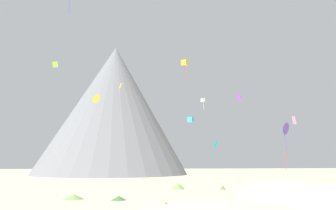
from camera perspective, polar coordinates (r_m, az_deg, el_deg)
ground_plane at (r=30.29m, az=5.29°, el=-19.50°), size 400.00×400.00×0.00m
dune_foreground_right at (r=50.88m, az=21.67°, el=-15.36°), size 22.49×28.01×2.64m
bush_far_right at (r=40.11m, az=-17.77°, el=-16.51°), size 3.34×3.34×0.62m
bush_scatter_east at (r=52.77m, az=10.53°, el=-15.39°), size 1.38×1.38×0.68m
bush_near_right at (r=52.53m, az=1.96°, el=-15.36°), size 2.89×2.89×1.08m
bush_near_left at (r=30.44m, az=-0.36°, el=-18.87°), size 1.50×1.50×0.66m
bush_ridge_crest at (r=37.94m, az=-9.50°, el=-17.30°), size 2.01×2.01×0.51m
rock_massif at (r=123.59m, az=-9.99°, el=-1.82°), size 83.16×83.16×52.54m
kite_teal_low at (r=68.91m, az=9.18°, el=-7.46°), size 0.97×0.37×1.64m
kite_cyan_mid at (r=74.71m, az=4.42°, el=-2.86°), size 1.80×1.80×1.20m
kite_orange_mid at (r=78.78m, az=-13.61°, el=1.15°), size 2.40×2.12×2.41m
kite_indigo_low at (r=59.46m, az=21.74°, el=-4.27°), size 2.37×2.08×5.28m
kite_gold_high at (r=70.25m, az=3.21°, el=8.13°), size 1.74×1.76×5.45m
kite_violet_mid at (r=61.31m, az=13.60°, el=1.43°), size 0.67×1.22×1.36m
kite_pink_low at (r=64.60m, az=23.19°, el=-2.72°), size 0.81×0.87×1.49m
kite_red_low at (r=67.74m, az=21.60°, el=-8.81°), size 0.61×0.66×4.91m
kite_lime_mid at (r=63.49m, az=-20.97°, el=7.33°), size 1.18×0.51×1.40m
kite_yellow_mid at (r=74.43m, az=-9.18°, el=3.49°), size 0.61×0.56×2.94m
kite_white_mid at (r=84.16m, az=6.74°, el=0.93°), size 1.24×1.20×3.44m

